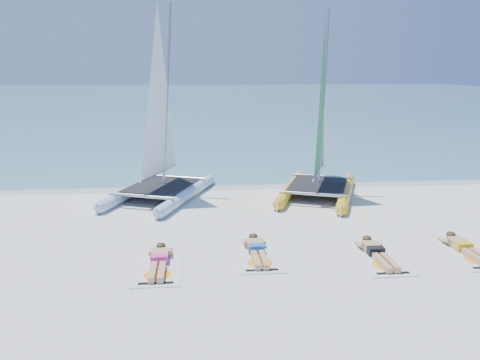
{
  "coord_description": "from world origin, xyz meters",
  "views": [
    {
      "loc": [
        -1.6,
        -11.18,
        4.17
      ],
      "look_at": [
        -0.43,
        1.2,
        1.22
      ],
      "focal_mm": 35.0,
      "sensor_mm": 36.0,
      "label": 1
    }
  ],
  "objects_px": {
    "catamaran_blue": "(160,139)",
    "towel_c": "(379,259)",
    "sunbather_c": "(376,252)",
    "sunbather_d": "(465,247)",
    "sunbather_b": "(257,249)",
    "towel_b": "(258,257)",
    "sunbather_a": "(159,260)",
    "towel_a": "(159,268)",
    "catamaran_yellow": "(321,135)",
    "towel_d": "(469,255)"
  },
  "relations": [
    {
      "from": "catamaran_blue",
      "to": "towel_a",
      "type": "relative_size",
      "value": 3.53
    },
    {
      "from": "towel_a",
      "to": "sunbather_a",
      "type": "height_order",
      "value": "sunbather_a"
    },
    {
      "from": "sunbather_d",
      "to": "catamaran_blue",
      "type": "bearing_deg",
      "value": 142.94
    },
    {
      "from": "catamaran_yellow",
      "to": "sunbather_b",
      "type": "xyz_separation_m",
      "value": [
        -2.88,
        -5.35,
        -1.88
      ]
    },
    {
      "from": "catamaran_blue",
      "to": "sunbather_b",
      "type": "distance_m",
      "value": 6.1
    },
    {
      "from": "catamaran_blue",
      "to": "catamaran_yellow",
      "type": "distance_m",
      "value": 5.4
    },
    {
      "from": "towel_a",
      "to": "towel_b",
      "type": "height_order",
      "value": "same"
    },
    {
      "from": "catamaran_blue",
      "to": "towel_b",
      "type": "relative_size",
      "value": 3.53
    },
    {
      "from": "catamaran_yellow",
      "to": "towel_a",
      "type": "distance_m",
      "value": 8.08
    },
    {
      "from": "towel_c",
      "to": "towel_b",
      "type": "bearing_deg",
      "value": 171.42
    },
    {
      "from": "sunbather_a",
      "to": "towel_c",
      "type": "relative_size",
      "value": 0.93
    },
    {
      "from": "catamaran_yellow",
      "to": "towel_b",
      "type": "bearing_deg",
      "value": -96.17
    },
    {
      "from": "towel_a",
      "to": "sunbather_a",
      "type": "relative_size",
      "value": 1.07
    },
    {
      "from": "towel_c",
      "to": "towel_a",
      "type": "bearing_deg",
      "value": -179.82
    },
    {
      "from": "towel_c",
      "to": "towel_d",
      "type": "bearing_deg",
      "value": 2.23
    },
    {
      "from": "catamaran_blue",
      "to": "towel_c",
      "type": "xyz_separation_m",
      "value": [
        5.22,
        -5.85,
        -1.94
      ]
    },
    {
      "from": "towel_a",
      "to": "sunbather_c",
      "type": "xyz_separation_m",
      "value": [
        4.9,
        0.21,
        0.11
      ]
    },
    {
      "from": "towel_b",
      "to": "towel_d",
      "type": "bearing_deg",
      "value": -3.8
    },
    {
      "from": "sunbather_c",
      "to": "sunbather_a",
      "type": "bearing_deg",
      "value": -179.82
    },
    {
      "from": "sunbather_c",
      "to": "sunbather_d",
      "type": "relative_size",
      "value": 1.0
    },
    {
      "from": "towel_b",
      "to": "catamaran_yellow",
      "type": "bearing_deg",
      "value": 62.52
    },
    {
      "from": "towel_b",
      "to": "towel_c",
      "type": "relative_size",
      "value": 1.0
    },
    {
      "from": "towel_b",
      "to": "sunbather_d",
      "type": "relative_size",
      "value": 1.07
    },
    {
      "from": "catamaran_yellow",
      "to": "sunbather_b",
      "type": "height_order",
      "value": "catamaran_yellow"
    },
    {
      "from": "catamaran_blue",
      "to": "towel_b",
      "type": "distance_m",
      "value": 6.3
    },
    {
      "from": "towel_a",
      "to": "towel_d",
      "type": "distance_m",
      "value": 7.06
    },
    {
      "from": "catamaran_yellow",
      "to": "catamaran_blue",
      "type": "bearing_deg",
      "value": -157.7
    },
    {
      "from": "sunbather_b",
      "to": "towel_c",
      "type": "xyz_separation_m",
      "value": [
        2.7,
        -0.6,
        -0.11
      ]
    },
    {
      "from": "catamaran_yellow",
      "to": "sunbather_c",
      "type": "bearing_deg",
      "value": -70.45
    },
    {
      "from": "towel_b",
      "to": "sunbather_b",
      "type": "relative_size",
      "value": 1.07
    },
    {
      "from": "sunbather_a",
      "to": "towel_d",
      "type": "distance_m",
      "value": 7.06
    },
    {
      "from": "catamaran_blue",
      "to": "towel_c",
      "type": "distance_m",
      "value": 8.08
    },
    {
      "from": "towel_a",
      "to": "towel_d",
      "type": "bearing_deg",
      "value": 0.81
    },
    {
      "from": "towel_a",
      "to": "sunbather_d",
      "type": "bearing_deg",
      "value": 2.37
    },
    {
      "from": "sunbather_b",
      "to": "sunbather_c",
      "type": "bearing_deg",
      "value": -8.58
    },
    {
      "from": "catamaran_yellow",
      "to": "sunbather_b",
      "type": "relative_size",
      "value": 3.67
    },
    {
      "from": "sunbather_b",
      "to": "towel_c",
      "type": "bearing_deg",
      "value": -12.51
    },
    {
      "from": "catamaran_blue",
      "to": "towel_a",
      "type": "height_order",
      "value": "catamaran_blue"
    },
    {
      "from": "catamaran_blue",
      "to": "sunbather_d",
      "type": "distance_m",
      "value": 9.43
    },
    {
      "from": "sunbather_d",
      "to": "towel_c",
      "type": "bearing_deg",
      "value": -172.72
    },
    {
      "from": "sunbather_a",
      "to": "sunbather_c",
      "type": "height_order",
      "value": "same"
    },
    {
      "from": "catamaran_blue",
      "to": "towel_d",
      "type": "height_order",
      "value": "catamaran_blue"
    },
    {
      "from": "sunbather_a",
      "to": "towel_c",
      "type": "xyz_separation_m",
      "value": [
        4.9,
        -0.18,
        -0.11
      ]
    },
    {
      "from": "sunbather_b",
      "to": "towel_d",
      "type": "height_order",
      "value": "sunbather_b"
    },
    {
      "from": "sunbather_a",
      "to": "towel_c",
      "type": "distance_m",
      "value": 4.91
    },
    {
      "from": "sunbather_a",
      "to": "sunbather_d",
      "type": "distance_m",
      "value": 7.06
    },
    {
      "from": "catamaran_blue",
      "to": "towel_b",
      "type": "xyz_separation_m",
      "value": [
        2.52,
        -5.44,
        -1.94
      ]
    },
    {
      "from": "catamaran_blue",
      "to": "towel_d",
      "type": "distance_m",
      "value": 9.57
    },
    {
      "from": "towel_a",
      "to": "sunbather_d",
      "type": "distance_m",
      "value": 7.07
    },
    {
      "from": "towel_b",
      "to": "sunbather_c",
      "type": "xyz_separation_m",
      "value": [
        2.7,
        -0.22,
        0.11
      ]
    }
  ]
}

